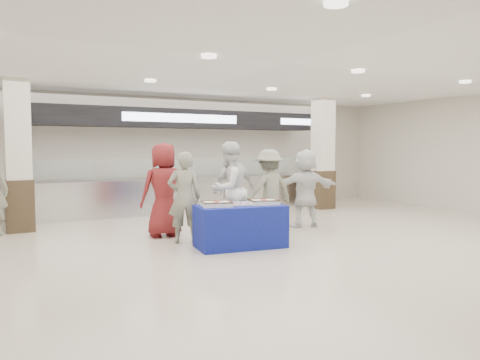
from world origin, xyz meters
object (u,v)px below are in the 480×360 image
civilian_maroon (164,190)px  chef_short (234,189)px  sheet_cake_right (263,201)px  civilian_white (305,188)px  display_table (240,226)px  cupcake_tray (241,204)px  soldier_b (269,190)px  sheet_cake_left (217,204)px  soldier_a (184,197)px  chef_tall (229,189)px

civilian_maroon → chef_short: (1.45, -0.23, -0.03)m
sheet_cake_right → chef_short: 1.45m
sheet_cake_right → civilian_white: civilian_white is taller
display_table → civilian_white: size_ratio=0.89×
chef_short → cupcake_tray: bearing=53.4°
soldier_b → sheet_cake_left: bearing=30.4°
cupcake_tray → chef_short: chef_short is taller
cupcake_tray → chef_short: bearing=67.4°
cupcake_tray → civilian_white: bearing=28.1°
cupcake_tray → soldier_a: size_ratio=0.26×
sheet_cake_right → soldier_a: soldier_a is taller
sheet_cake_left → soldier_b: 2.22m
display_table → civilian_white: civilian_white is taller
chef_short → civilian_white: (1.70, -0.17, -0.04)m
soldier_a → chef_short: (1.32, 0.54, 0.06)m
cupcake_tray → chef_tall: 1.03m
sheet_cake_left → cupcake_tray: size_ratio=1.33×
sheet_cake_right → soldier_a: 1.48m
sheet_cake_left → civilian_white: (2.72, 1.16, 0.07)m
cupcake_tray → civilian_white: size_ratio=0.25×
sheet_cake_right → civilian_white: (1.84, 1.27, 0.07)m
chef_tall → soldier_b: size_ratio=1.09×
chef_short → soldier_b: bearing=160.7°
sheet_cake_left → chef_tall: chef_tall is taller
cupcake_tray → civilian_white: 2.58m
display_table → chef_short: size_ratio=0.85×
sheet_cake_left → sheet_cake_right: (0.88, -0.11, -0.00)m
sheet_cake_left → sheet_cake_right: size_ratio=1.04×
chef_short → soldier_b: (0.82, -0.07, -0.04)m
display_table → soldier_b: soldier_b is taller
civilian_maroon → soldier_a: 0.79m
civilian_maroon → sheet_cake_left: bearing=104.2°
cupcake_tray → civilian_white: civilian_white is taller
sheet_cake_right → civilian_maroon: size_ratio=0.30×
display_table → civilian_white: (2.28, 1.21, 0.49)m
civilian_maroon → civilian_white: civilian_maroon is taller
cupcake_tray → display_table: bearing=128.2°
display_table → sheet_cake_left: size_ratio=2.67×
chef_short → civilian_white: bearing=160.3°
display_table → cupcake_tray: (0.01, -0.01, 0.41)m
cupcake_tray → chef_tall: bearing=75.4°
cupcake_tray → civilian_maroon: civilian_maroon is taller
sheet_cake_left → civilian_white: bearing=23.0°
civilian_white → soldier_b: bearing=7.3°
sheet_cake_left → chef_short: chef_short is taller
chef_tall → display_table: bearing=52.0°
cupcake_tray → civilian_white: (2.27, 1.22, 0.09)m
civilian_white → sheet_cake_left: bearing=36.4°
soldier_a → chef_tall: size_ratio=0.90×
sheet_cake_right → civilian_white: bearing=34.6°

